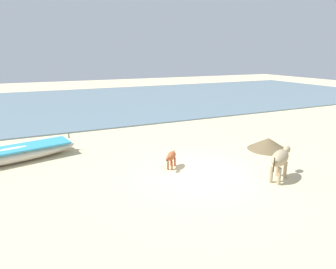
{
  "coord_description": "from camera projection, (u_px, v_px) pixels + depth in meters",
  "views": [
    {
      "loc": [
        -4.91,
        -8.14,
        4.16
      ],
      "look_at": [
        0.33,
        3.28,
        0.6
      ],
      "focal_mm": 30.48,
      "sensor_mm": 36.0,
      "label": 1
    }
  ],
  "objects": [
    {
      "name": "fishing_boat_0",
      "position": [
        13.0,
        154.0,
        11.31
      ],
      "size": [
        5.08,
        2.28,
        0.78
      ],
      "rotation": [
        0.0,
        0.0,
        0.23
      ],
      "color": "beige",
      "rests_on": "ground"
    },
    {
      "name": "calf_near_rust",
      "position": [
        171.0,
        157.0,
        10.64
      ],
      "size": [
        0.78,
        0.84,
        0.64
      ],
      "rotation": [
        0.0,
        0.0,
        3.99
      ],
      "color": "#9E4C28",
      "rests_on": "ground"
    },
    {
      "name": "debris_pile_1",
      "position": [
        268.0,
        144.0,
        12.82
      ],
      "size": [
        2.28,
        2.28,
        0.53
      ],
      "primitive_type": "cone",
      "rotation": [
        0.0,
        0.0,
        0.33
      ],
      "color": "brown",
      "rests_on": "ground"
    },
    {
      "name": "cow_adult_dun",
      "position": [
        280.0,
        159.0,
        9.59
      ],
      "size": [
        1.54,
        1.05,
        1.06
      ],
      "rotation": [
        0.0,
        0.0,
        0.49
      ],
      "color": "tan",
      "rests_on": "ground"
    },
    {
      "name": "ground",
      "position": [
        198.0,
        174.0,
        10.22
      ],
      "size": [
        80.0,
        80.0,
        0.0
      ],
      "primitive_type": "plane",
      "color": "beige"
    },
    {
      "name": "sea_water",
      "position": [
        98.0,
        101.0,
        25.61
      ],
      "size": [
        60.0,
        20.0,
        0.08
      ],
      "primitive_type": "cube",
      "color": "slate",
      "rests_on": "ground"
    }
  ]
}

